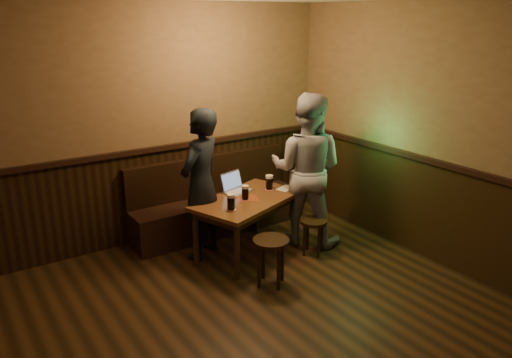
{
  "coord_description": "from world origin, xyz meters",
  "views": [
    {
      "loc": [
        -2.02,
        -2.47,
        2.62
      ],
      "look_at": [
        0.87,
        1.87,
        0.92
      ],
      "focal_mm": 35.0,
      "sensor_mm": 36.0,
      "label": 1
    }
  ],
  "objects_px": {
    "person_suit": "(201,184)",
    "laptop": "(235,187)",
    "pint_mid": "(245,192)",
    "bench": "(214,207)",
    "pint_left": "(231,202)",
    "stool_left": "(271,248)",
    "pub_table": "(247,206)",
    "person_grey": "(306,170)",
    "pint_right": "(269,182)",
    "stool_right": "(313,227)"
  },
  "relations": [
    {
      "from": "pint_right",
      "to": "laptop",
      "type": "xyz_separation_m",
      "value": [
        -0.37,
        0.16,
        -0.03
      ]
    },
    {
      "from": "pint_left",
      "to": "pint_mid",
      "type": "xyz_separation_m",
      "value": [
        0.29,
        0.18,
        -0.01
      ]
    },
    {
      "from": "pub_table",
      "to": "laptop",
      "type": "height_order",
      "value": "laptop"
    },
    {
      "from": "pint_right",
      "to": "laptop",
      "type": "distance_m",
      "value": 0.41
    },
    {
      "from": "laptop",
      "to": "person_grey",
      "type": "xyz_separation_m",
      "value": [
        0.76,
        -0.37,
        0.17
      ]
    },
    {
      "from": "pub_table",
      "to": "pint_right",
      "type": "xyz_separation_m",
      "value": [
        0.38,
        0.11,
        0.18
      ]
    },
    {
      "from": "person_suit",
      "to": "laptop",
      "type": "bearing_deg",
      "value": 151.55
    },
    {
      "from": "person_suit",
      "to": "person_grey",
      "type": "height_order",
      "value": "person_grey"
    },
    {
      "from": "pint_left",
      "to": "laptop",
      "type": "height_order",
      "value": "laptop"
    },
    {
      "from": "person_suit",
      "to": "person_grey",
      "type": "bearing_deg",
      "value": 132.45
    },
    {
      "from": "stool_right",
      "to": "laptop",
      "type": "height_order",
      "value": "laptop"
    },
    {
      "from": "stool_right",
      "to": "person_suit",
      "type": "distance_m",
      "value": 1.37
    },
    {
      "from": "person_grey",
      "to": "laptop",
      "type": "bearing_deg",
      "value": 25.74
    },
    {
      "from": "stool_left",
      "to": "laptop",
      "type": "bearing_deg",
      "value": 78.82
    },
    {
      "from": "bench",
      "to": "person_grey",
      "type": "relative_size",
      "value": 1.21
    },
    {
      "from": "pub_table",
      "to": "stool_right",
      "type": "relative_size",
      "value": 3.42
    },
    {
      "from": "pint_right",
      "to": "person_grey",
      "type": "relative_size",
      "value": 0.1
    },
    {
      "from": "bench",
      "to": "person_grey",
      "type": "bearing_deg",
      "value": -48.93
    },
    {
      "from": "bench",
      "to": "stool_left",
      "type": "relative_size",
      "value": 4.4
    },
    {
      "from": "pint_right",
      "to": "pint_left",
      "type": "bearing_deg",
      "value": -156.51
    },
    {
      "from": "pub_table",
      "to": "person_grey",
      "type": "xyz_separation_m",
      "value": [
        0.76,
        -0.1,
        0.32
      ]
    },
    {
      "from": "bench",
      "to": "stool_right",
      "type": "xyz_separation_m",
      "value": [
        0.61,
        -1.22,
        0.02
      ]
    },
    {
      "from": "pub_table",
      "to": "pint_mid",
      "type": "height_order",
      "value": "pint_mid"
    },
    {
      "from": "pub_table",
      "to": "person_grey",
      "type": "distance_m",
      "value": 0.83
    },
    {
      "from": "pint_right",
      "to": "laptop",
      "type": "height_order",
      "value": "laptop"
    },
    {
      "from": "person_suit",
      "to": "person_grey",
      "type": "relative_size",
      "value": 0.94
    },
    {
      "from": "stool_left",
      "to": "person_suit",
      "type": "distance_m",
      "value": 1.11
    },
    {
      "from": "pub_table",
      "to": "person_grey",
      "type": "relative_size",
      "value": 0.79
    },
    {
      "from": "pub_table",
      "to": "person_grey",
      "type": "bearing_deg",
      "value": -27.08
    },
    {
      "from": "stool_right",
      "to": "person_suit",
      "type": "xyz_separation_m",
      "value": [
        -1.06,
        0.69,
        0.52
      ]
    },
    {
      "from": "stool_left",
      "to": "pint_mid",
      "type": "distance_m",
      "value": 0.81
    },
    {
      "from": "pint_mid",
      "to": "pint_right",
      "type": "bearing_deg",
      "value": 17.21
    },
    {
      "from": "laptop",
      "to": "person_suit",
      "type": "height_order",
      "value": "person_suit"
    },
    {
      "from": "stool_left",
      "to": "pint_left",
      "type": "relative_size",
      "value": 2.82
    },
    {
      "from": "stool_right",
      "to": "pint_mid",
      "type": "height_order",
      "value": "pint_mid"
    },
    {
      "from": "stool_left",
      "to": "laptop",
      "type": "distance_m",
      "value": 1.08
    },
    {
      "from": "person_grey",
      "to": "bench",
      "type": "bearing_deg",
      "value": 3.06
    },
    {
      "from": "stool_left",
      "to": "pint_right",
      "type": "xyz_separation_m",
      "value": [
        0.57,
        0.84,
        0.36
      ]
    },
    {
      "from": "pint_mid",
      "to": "bench",
      "type": "bearing_deg",
      "value": 86.99
    },
    {
      "from": "bench",
      "to": "stool_right",
      "type": "relative_size",
      "value": 5.25
    },
    {
      "from": "stool_left",
      "to": "person_grey",
      "type": "relative_size",
      "value": 0.28
    },
    {
      "from": "pub_table",
      "to": "person_suit",
      "type": "height_order",
      "value": "person_suit"
    },
    {
      "from": "pint_left",
      "to": "pint_right",
      "type": "relative_size",
      "value": 1.0
    },
    {
      "from": "bench",
      "to": "laptop",
      "type": "bearing_deg",
      "value": -89.06
    },
    {
      "from": "person_suit",
      "to": "pub_table",
      "type": "bearing_deg",
      "value": 119.39
    },
    {
      "from": "bench",
      "to": "stool_left",
      "type": "bearing_deg",
      "value": -97.19
    },
    {
      "from": "pint_mid",
      "to": "person_grey",
      "type": "bearing_deg",
      "value": -5.49
    },
    {
      "from": "stool_left",
      "to": "pint_right",
      "type": "relative_size",
      "value": 2.82
    },
    {
      "from": "pint_left",
      "to": "pint_mid",
      "type": "relative_size",
      "value": 1.07
    },
    {
      "from": "pint_left",
      "to": "pint_right",
      "type": "bearing_deg",
      "value": 23.49
    }
  ]
}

